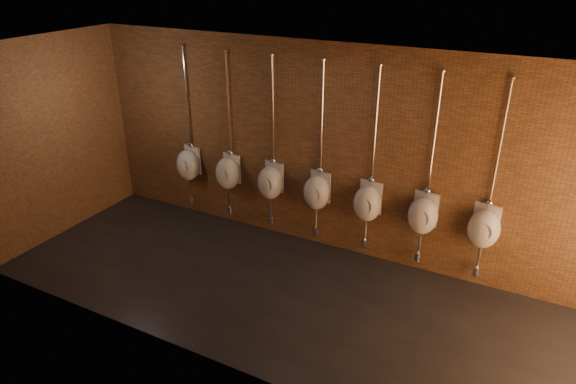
# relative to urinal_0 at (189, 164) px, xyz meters

# --- Properties ---
(ground) EXTENTS (8.50, 8.50, 0.00)m
(ground) POSITION_rel_urinal_0_xyz_m (2.69, -1.35, -0.98)
(ground) COLOR black
(ground) RESTS_ON ground
(room_shell) EXTENTS (8.54, 3.04, 3.22)m
(room_shell) POSITION_rel_urinal_0_xyz_m (2.69, -1.35, 1.04)
(room_shell) COLOR black
(room_shell) RESTS_ON ground
(urinal_0) EXTENTS (0.48, 0.43, 2.72)m
(urinal_0) POSITION_rel_urinal_0_xyz_m (0.00, 0.00, 0.00)
(urinal_0) COLOR silver
(urinal_0) RESTS_ON ground
(urinal_1) EXTENTS (0.48, 0.43, 2.72)m
(urinal_1) POSITION_rel_urinal_0_xyz_m (0.81, 0.00, 0.00)
(urinal_1) COLOR silver
(urinal_1) RESTS_ON ground
(urinal_2) EXTENTS (0.48, 0.43, 2.72)m
(urinal_2) POSITION_rel_urinal_0_xyz_m (1.63, 0.00, 0.00)
(urinal_2) COLOR silver
(urinal_2) RESTS_ON ground
(urinal_3) EXTENTS (0.48, 0.43, 2.72)m
(urinal_3) POSITION_rel_urinal_0_xyz_m (2.44, 0.00, 0.00)
(urinal_3) COLOR silver
(urinal_3) RESTS_ON ground
(urinal_4) EXTENTS (0.48, 0.43, 2.72)m
(urinal_4) POSITION_rel_urinal_0_xyz_m (3.25, 0.00, 0.00)
(urinal_4) COLOR silver
(urinal_4) RESTS_ON ground
(urinal_5) EXTENTS (0.48, 0.43, 2.72)m
(urinal_5) POSITION_rel_urinal_0_xyz_m (4.07, 0.00, 0.00)
(urinal_5) COLOR silver
(urinal_5) RESTS_ON ground
(urinal_6) EXTENTS (0.48, 0.43, 2.72)m
(urinal_6) POSITION_rel_urinal_0_xyz_m (4.88, 0.00, 0.00)
(urinal_6) COLOR silver
(urinal_6) RESTS_ON ground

